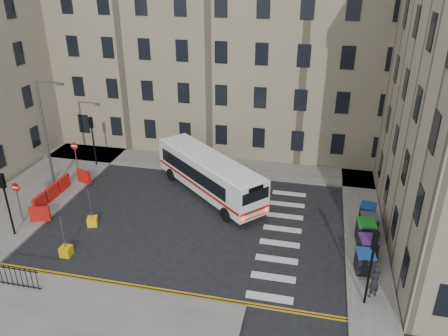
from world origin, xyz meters
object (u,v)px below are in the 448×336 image
at_px(bollard_yellow, 93,221).
at_px(streetlamp, 45,135).
at_px(bus, 209,173).
at_px(wheelie_bin_b, 368,247).
at_px(bollard_chevron, 66,251).
at_px(wheelie_bin_c, 365,231).
at_px(pedestrian, 374,282).
at_px(wheelie_bin_a, 365,262).
at_px(wheelie_bin_d, 369,225).
at_px(wheelie_bin_e, 367,213).

bearing_deg(bollard_yellow, streetlamp, 142.95).
xyz_separation_m(bus, wheelie_bin_b, (10.63, -5.54, -0.86)).
bearing_deg(streetlamp, wheelie_bin_b, -9.34).
bearing_deg(bollard_chevron, wheelie_bin_b, 11.74).
height_order(wheelie_bin_b, wheelie_bin_c, wheelie_bin_c).
height_order(pedestrian, bollard_chevron, pedestrian).
relative_size(wheelie_bin_a, wheelie_bin_d, 0.94).
height_order(wheelie_bin_b, pedestrian, pedestrian).
height_order(wheelie_bin_d, wheelie_bin_e, wheelie_bin_d).
height_order(wheelie_bin_d, bollard_chevron, wheelie_bin_d).
xyz_separation_m(wheelie_bin_a, bollard_yellow, (-16.59, 1.12, -0.45)).
height_order(bollard_yellow, bollard_chevron, same).
distance_m(bus, bollard_yellow, 8.59).
bearing_deg(streetlamp, wheelie_bin_a, -12.91).
height_order(wheelie_bin_a, wheelie_bin_d, wheelie_bin_d).
relative_size(bus, pedestrian, 5.14).
height_order(streetlamp, bus, streetlamp).
distance_m(wheelie_bin_a, wheelie_bin_c, 2.95).
bearing_deg(bollard_chevron, bus, 55.85).
bearing_deg(pedestrian, bollard_chevron, -36.72).
distance_m(wheelie_bin_a, wheelie_bin_b, 1.38).
distance_m(wheelie_bin_a, pedestrian, 2.01).
bearing_deg(wheelie_bin_c, streetlamp, 169.37).
bearing_deg(streetlamp, wheelie_bin_e, 0.71).
bearing_deg(wheelie_bin_e, bollard_yellow, -154.02).
distance_m(wheelie_bin_a, bollard_chevron, 16.65).
bearing_deg(wheelie_bin_b, pedestrian, -97.83).
relative_size(wheelie_bin_e, bollard_yellow, 2.11).
height_order(wheelie_bin_a, pedestrian, pedestrian).
distance_m(streetlamp, wheelie_bin_a, 22.54).
relative_size(wheelie_bin_a, wheelie_bin_e, 0.95).
bearing_deg(streetlamp, bus, 9.70).
bearing_deg(bollard_yellow, wheelie_bin_d, 8.87).
bearing_deg(bus, wheelie_bin_c, -68.71).
bearing_deg(wheelie_bin_e, bus, -176.28).
distance_m(streetlamp, bus, 11.78).
bearing_deg(wheelie_bin_b, streetlamp, 161.95).
bearing_deg(streetlamp, bollard_yellow, -37.05).
distance_m(streetlamp, wheelie_bin_d, 22.47).
bearing_deg(wheelie_bin_d, bus, 159.73).
height_order(bus, bollard_yellow, bus).
distance_m(streetlamp, bollard_yellow, 7.56).
distance_m(wheelie_bin_c, wheelie_bin_e, 2.32).
xyz_separation_m(bus, wheelie_bin_d, (10.85, -3.12, -0.85)).
bearing_deg(wheelie_bin_c, wheelie_bin_a, -99.68).
distance_m(wheelie_bin_c, pedestrian, 4.91).
distance_m(wheelie_bin_d, bollard_chevron, 17.98).
bearing_deg(bollard_yellow, bus, 42.99).
relative_size(wheelie_bin_b, bollard_yellow, 2.12).
relative_size(streetlamp, bus, 0.87).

